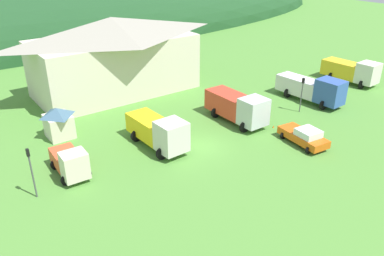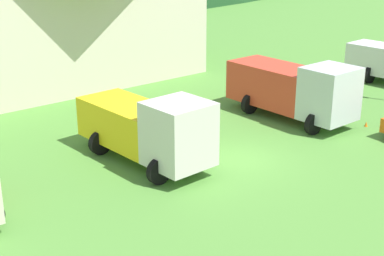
# 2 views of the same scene
# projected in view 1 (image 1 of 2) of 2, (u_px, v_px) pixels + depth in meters

# --- Properties ---
(ground_plane) EXTENTS (200.00, 200.00, 0.00)m
(ground_plane) POSITION_uv_depth(u_px,v_px,m) (203.00, 147.00, 35.57)
(ground_plane) COLOR #518C38
(forested_hill_backdrop) EXTENTS (175.55, 60.00, 28.15)m
(forested_hill_backdrop) POSITION_uv_depth(u_px,v_px,m) (16.00, 29.00, 83.49)
(forested_hill_backdrop) COLOR #1E4723
(forested_hill_backdrop) RESTS_ON ground
(depot_building) EXTENTS (20.41, 10.24, 9.14)m
(depot_building) POSITION_uv_depth(u_px,v_px,m) (114.00, 55.00, 46.66)
(depot_building) COLOR beige
(depot_building) RESTS_ON ground
(play_shed_cream) EXTENTS (2.48, 2.74, 3.01)m
(play_shed_cream) POSITION_uv_depth(u_px,v_px,m) (58.00, 122.00, 36.72)
(play_shed_cream) COLOR beige
(play_shed_cream) RESTS_ON ground
(light_truck_cream) EXTENTS (2.52, 4.78, 2.56)m
(light_truck_cream) POSITION_uv_depth(u_px,v_px,m) (70.00, 162.00, 30.70)
(light_truck_cream) COLOR beige
(light_truck_cream) RESTS_ON ground
(flatbed_truck_yellow) EXTENTS (3.33, 7.17, 3.21)m
(flatbed_truck_yellow) POSITION_uv_depth(u_px,v_px,m) (159.00, 131.00, 34.81)
(flatbed_truck_yellow) COLOR silver
(flatbed_truck_yellow) RESTS_ON ground
(tow_truck_silver) EXTENTS (3.31, 7.33, 3.26)m
(tow_truck_silver) POSITION_uv_depth(u_px,v_px,m) (238.00, 106.00, 39.77)
(tow_truck_silver) COLOR silver
(tow_truck_silver) RESTS_ON ground
(box_truck_blue) EXTENTS (3.26, 8.38, 3.25)m
(box_truck_blue) POSITION_uv_depth(u_px,v_px,m) (313.00, 88.00, 44.77)
(box_truck_blue) COLOR #3356AD
(box_truck_blue) RESTS_ON ground
(heavy_rig_striped) EXTENTS (3.55, 7.40, 3.17)m
(heavy_rig_striped) POSITION_uv_depth(u_px,v_px,m) (352.00, 71.00, 50.97)
(heavy_rig_striped) COLOR silver
(heavy_rig_striped) RESTS_ON ground
(service_pickup_orange) EXTENTS (2.79, 5.04, 1.66)m
(service_pickup_orange) POSITION_uv_depth(u_px,v_px,m) (304.00, 136.00, 35.68)
(service_pickup_orange) COLOR #DB5B14
(service_pickup_orange) RESTS_ON ground
(traffic_light_west) EXTENTS (0.20, 0.32, 4.03)m
(traffic_light_west) POSITION_uv_depth(u_px,v_px,m) (31.00, 168.00, 27.52)
(traffic_light_west) COLOR #4C4C51
(traffic_light_west) RESTS_ON ground
(traffic_light_east) EXTENTS (0.20, 0.32, 3.91)m
(traffic_light_east) POSITION_uv_depth(u_px,v_px,m) (302.00, 91.00, 41.80)
(traffic_light_east) COLOR #4C4C51
(traffic_light_east) RESTS_ON ground
(traffic_cone_near_pickup) EXTENTS (0.36, 0.36, 0.64)m
(traffic_cone_near_pickup) POSITION_uv_depth(u_px,v_px,m) (281.00, 137.00, 37.33)
(traffic_cone_near_pickup) COLOR orange
(traffic_cone_near_pickup) RESTS_ON ground
(traffic_cone_mid_row) EXTENTS (0.36, 0.36, 0.50)m
(traffic_cone_mid_row) POSITION_uv_depth(u_px,v_px,m) (273.00, 128.00, 39.19)
(traffic_cone_mid_row) COLOR orange
(traffic_cone_mid_row) RESTS_ON ground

